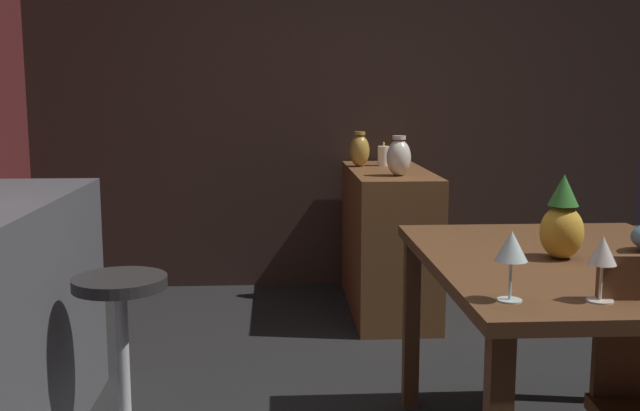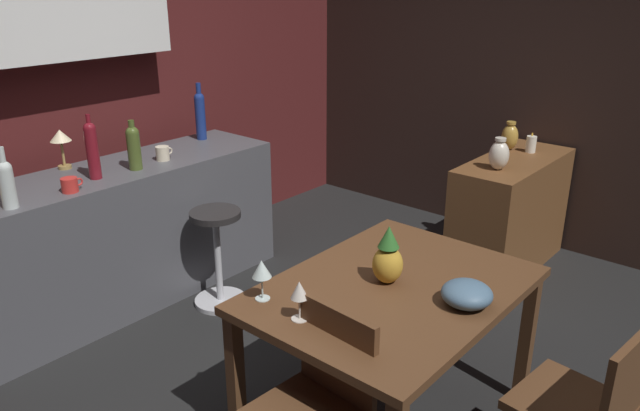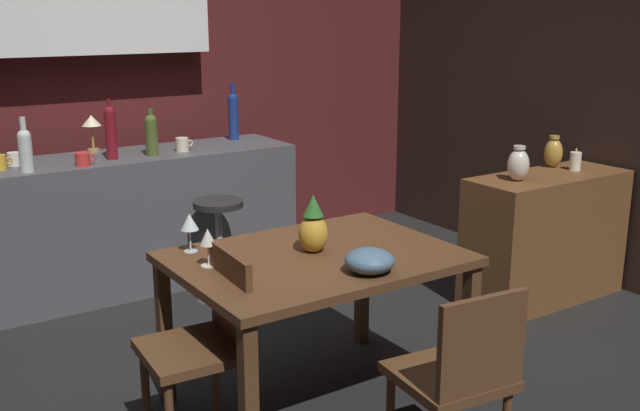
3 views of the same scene
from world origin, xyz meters
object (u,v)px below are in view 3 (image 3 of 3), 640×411
(chair_by_doorway, at_px, (459,376))
(wine_bottle_clear, at_px, (25,148))
(cup_red, at_px, (83,159))
(wine_glass_left, at_px, (189,223))
(wine_glass_right, at_px, (208,238))
(chair_near_window, at_px, (206,341))
(cup_white, at_px, (14,159))
(counter_lamp, at_px, (92,124))
(sideboard_cabinet, at_px, (545,237))
(cup_cream, at_px, (182,144))
(vase_brass, at_px, (554,152))
(wine_bottle_cobalt, at_px, (233,114))
(wine_bottle_olive, at_px, (151,133))
(bar_stool, at_px, (220,246))
(cup_mustard, at_px, (0,162))
(pillar_candle_tall, at_px, (575,161))
(fruit_bowl, at_px, (370,261))
(vase_ceramic_ivory, at_px, (518,164))
(pineapple_centerpiece, at_px, (313,228))
(wine_bottle_ruby, at_px, (111,131))
(dining_table, at_px, (316,272))

(chair_by_doorway, relative_size, wine_bottle_clear, 2.59)
(cup_red, bearing_deg, wine_glass_left, -88.02)
(wine_glass_right, height_order, cup_red, cup_red)
(chair_near_window, relative_size, wine_glass_right, 5.05)
(cup_white, bearing_deg, counter_lamp, 19.22)
(sideboard_cabinet, xyz_separation_m, chair_by_doorway, (-1.86, -1.15, 0.06))
(cup_cream, height_order, vase_brass, vase_brass)
(wine_bottle_cobalt, relative_size, wine_bottle_olive, 1.32)
(bar_stool, height_order, wine_glass_right, wine_glass_right)
(wine_bottle_olive, distance_m, cup_red, 0.49)
(cup_cream, relative_size, cup_red, 0.97)
(chair_near_window, xyz_separation_m, cup_mustard, (-0.36, 2.00, 0.46))
(wine_glass_left, xyz_separation_m, pillar_candle_tall, (2.64, -0.06, 0.00))
(sideboard_cabinet, xyz_separation_m, wine_bottle_clear, (-2.78, 1.51, 0.63))
(wine_bottle_clear, xyz_separation_m, cup_red, (0.32, -0.01, -0.10))
(wine_bottle_clear, bearing_deg, pillar_candle_tall, -26.57)
(chair_near_window, relative_size, cup_white, 7.44)
(fruit_bowl, distance_m, wine_bottle_cobalt, 2.57)
(chair_by_doorway, xyz_separation_m, vase_ceramic_ivory, (1.56, 1.14, 0.45))
(counter_lamp, xyz_separation_m, vase_brass, (2.46, -1.78, -0.17))
(chair_near_window, bearing_deg, pineapple_centerpiece, 9.27)
(bar_stool, height_order, fruit_bowl, fruit_bowl)
(chair_near_window, bearing_deg, cup_red, 87.59)
(wine_bottle_ruby, bearing_deg, pillar_candle_tall, -33.04)
(bar_stool, distance_m, wine_glass_left, 1.42)
(pineapple_centerpiece, height_order, vase_brass, vase_brass)
(wine_bottle_olive, bearing_deg, cup_red, -170.12)
(sideboard_cabinet, height_order, wine_bottle_clear, wine_bottle_clear)
(wine_glass_right, distance_m, vase_brass, 2.65)
(dining_table, height_order, sideboard_cabinet, sideboard_cabinet)
(dining_table, distance_m, sideboard_cabinet, 1.99)
(wine_bottle_ruby, height_order, cup_cream, wine_bottle_ruby)
(counter_lamp, distance_m, vase_brass, 3.05)
(chair_by_doorway, relative_size, fruit_bowl, 3.91)
(sideboard_cabinet, bearing_deg, wine_bottle_clear, 151.53)
(wine_bottle_olive, xyz_separation_m, cup_white, (-0.82, 0.16, -0.11))
(wine_bottle_ruby, bearing_deg, wine_glass_left, -96.14)
(wine_glass_right, height_order, vase_brass, vase_brass)
(bar_stool, bearing_deg, vase_ceramic_ivory, -39.85)
(cup_red, bearing_deg, dining_table, -74.39)
(cup_red, bearing_deg, wine_bottle_clear, 178.94)
(counter_lamp, bearing_deg, wine_bottle_cobalt, -4.77)
(wine_bottle_cobalt, height_order, wine_bottle_ruby, wine_bottle_cobalt)
(bar_stool, distance_m, wine_bottle_ruby, 1.00)
(sideboard_cabinet, xyz_separation_m, wine_glass_left, (-2.41, 0.05, 0.47))
(dining_table, relative_size, cup_cream, 10.46)
(wine_bottle_cobalt, height_order, cup_red, wine_bottle_cobalt)
(chair_by_doorway, bearing_deg, dining_table, 96.31)
(pineapple_centerpiece, bearing_deg, wine_glass_right, 170.10)
(bar_stool, xyz_separation_m, wine_bottle_cobalt, (0.47, 0.67, 0.74))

